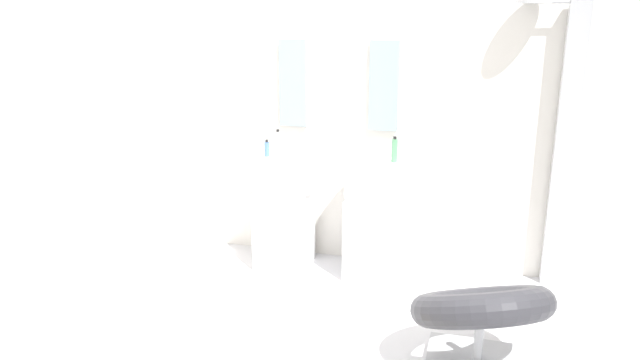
{
  "coord_description": "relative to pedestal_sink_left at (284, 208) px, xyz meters",
  "views": [
    {
      "loc": [
        1.1,
        -2.81,
        1.92
      ],
      "look_at": [
        0.15,
        0.55,
        0.95
      ],
      "focal_mm": 32.64,
      "sensor_mm": 36.0,
      "label": 1
    }
  ],
  "objects": [
    {
      "name": "vanity_mirror_right",
      "position": [
        0.72,
        0.27,
        0.95
      ],
      "size": [
        0.22,
        0.03,
        0.68
      ],
      "primitive_type": "cube",
      "color": "#8C9EA8"
    },
    {
      "name": "rear_partition",
      "position": [
        0.36,
        0.34,
        0.83
      ],
      "size": [
        4.8,
        0.1,
        2.6
      ],
      "primitive_type": "cube",
      "color": "silver",
      "rests_on": "ground_plane"
    },
    {
      "name": "shower_column",
      "position": [
        2.02,
        0.21,
        0.61
      ],
      "size": [
        0.49,
        0.24,
        2.05
      ],
      "color": "#B7BABF",
      "rests_on": "ground_plane"
    },
    {
      "name": "lounge_chair",
      "position": [
        1.53,
        -1.11,
        -0.12
      ],
      "size": [
        1.05,
        1.05,
        0.65
      ],
      "color": "#B7BABF",
      "rests_on": "ground_plane"
    },
    {
      "name": "soap_bottle_white",
      "position": [
        -0.09,
        0.14,
        0.5
      ],
      "size": [
        0.04,
        0.04,
        0.19
      ],
      "color": "white",
      "rests_on": "pedestal_sink_left"
    },
    {
      "name": "soap_bottle_green",
      "position": [
        0.85,
        0.07,
        0.51
      ],
      "size": [
        0.04,
        0.04,
        0.2
      ],
      "color": "#59996B",
      "rests_on": "pedestal_sink_right"
    },
    {
      "name": "soap_bottle_blue",
      "position": [
        -0.13,
        -0.0,
        0.48
      ],
      "size": [
        0.04,
        0.04,
        0.13
      ],
      "color": "#4C72B7",
      "rests_on": "pedestal_sink_left"
    },
    {
      "name": "towel_rack",
      "position": [
        -1.17,
        -0.83,
        0.15
      ],
      "size": [
        0.37,
        0.22,
        0.95
      ],
      "color": "#B7BABF",
      "rests_on": "ground_plane"
    },
    {
      "name": "pedestal_sink_right",
      "position": [
        0.72,
        0.0,
        0.0
      ],
      "size": [
        0.46,
        0.46,
        0.99
      ],
      "color": "white",
      "rests_on": "ground_plane"
    },
    {
      "name": "vanity_mirror_left",
      "position": [
        0.0,
        0.27,
        0.95
      ],
      "size": [
        0.22,
        0.03,
        0.68
      ],
      "primitive_type": "cube",
      "color": "#8C9EA8"
    },
    {
      "name": "pedestal_sink_left",
      "position": [
        0.0,
        0.0,
        0.0
      ],
      "size": [
        0.46,
        0.46,
        0.99
      ],
      "color": "white",
      "rests_on": "ground_plane"
    }
  ]
}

